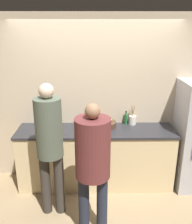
% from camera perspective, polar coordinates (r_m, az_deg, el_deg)
% --- Properties ---
extents(ground_plane, '(14.00, 14.00, 0.00)m').
position_cam_1_polar(ground_plane, '(3.95, 0.02, -18.56)').
color(ground_plane, '#9E8460').
extents(wall_back, '(5.20, 0.06, 2.60)m').
position_cam_1_polar(wall_back, '(3.92, -0.08, 2.70)').
color(wall_back, '#C6B293').
rests_on(wall_back, ground_plane).
extents(counter, '(2.37, 0.63, 0.93)m').
position_cam_1_polar(counter, '(3.98, -0.03, -10.14)').
color(counter, beige).
rests_on(counter, ground_plane).
extents(person_left, '(0.33, 0.33, 1.79)m').
position_cam_1_polar(person_left, '(3.16, -10.54, -6.55)').
color(person_left, '#38332D').
rests_on(person_left, ground_plane).
extents(person_center, '(0.40, 0.40, 1.66)m').
position_cam_1_polar(person_center, '(2.83, -0.75, -10.58)').
color(person_center, '#232838').
rests_on(person_center, ground_plane).
extents(fruit_bowl, '(0.32, 0.32, 0.12)m').
position_cam_1_polar(fruit_bowl, '(3.85, 2.29, -2.79)').
color(fruit_bowl, '#4C3323').
rests_on(fruit_bowl, counter).
extents(utensil_crock, '(0.11, 0.11, 0.30)m').
position_cam_1_polar(utensil_crock, '(3.97, 8.32, -1.75)').
color(utensil_crock, silver).
rests_on(utensil_crock, counter).
extents(bottle_green, '(0.05, 0.05, 0.21)m').
position_cam_1_polar(bottle_green, '(3.97, 6.84, -1.57)').
color(bottle_green, '#236033').
rests_on(bottle_green, counter).
extents(cup_red, '(0.09, 0.09, 0.09)m').
position_cam_1_polar(cup_red, '(3.58, -0.31, -4.48)').
color(cup_red, '#A33D33').
rests_on(cup_red, counter).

